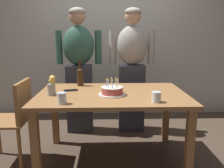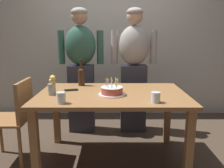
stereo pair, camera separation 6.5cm
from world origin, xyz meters
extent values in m
plane|color=#47382B|center=(0.00, 0.00, 0.00)|extent=(10.00, 10.00, 0.00)
cube|color=beige|center=(0.00, 1.55, 1.30)|extent=(5.20, 0.10, 2.60)
cube|color=olive|center=(0.00, 0.00, 0.72)|extent=(1.50, 0.96, 0.03)
cube|color=olive|center=(-0.68, -0.41, 0.35)|extent=(0.07, 0.07, 0.70)
cube|color=olive|center=(0.68, -0.41, 0.35)|extent=(0.07, 0.07, 0.70)
cube|color=olive|center=(-0.68, 0.41, 0.35)|extent=(0.07, 0.07, 0.70)
cube|color=olive|center=(0.68, 0.41, 0.35)|extent=(0.07, 0.07, 0.70)
cylinder|color=white|center=(0.00, -0.08, 0.75)|extent=(0.27, 0.27, 0.01)
cylinder|color=#B24C42|center=(0.00, -0.08, 0.78)|extent=(0.21, 0.21, 0.06)
cylinder|color=silver|center=(0.00, -0.08, 0.82)|extent=(0.21, 0.21, 0.01)
cylinder|color=beige|center=(0.06, -0.07, 0.86)|extent=(0.01, 0.01, 0.07)
sphere|color=#F9C64C|center=(0.06, -0.07, 0.90)|extent=(0.01, 0.01, 0.01)
cylinder|color=beige|center=(0.04, -0.04, 0.86)|extent=(0.01, 0.01, 0.07)
sphere|color=#F9C64C|center=(0.04, -0.04, 0.90)|extent=(0.01, 0.01, 0.01)
cylinder|color=#EAB266|center=(-0.01, -0.02, 0.86)|extent=(0.01, 0.01, 0.07)
sphere|color=#F9C64C|center=(-0.01, -0.02, 0.90)|extent=(0.01, 0.01, 0.01)
cylinder|color=#93B7DB|center=(-0.04, -0.04, 0.86)|extent=(0.01, 0.01, 0.07)
sphere|color=#F9C64C|center=(-0.04, -0.04, 0.90)|extent=(0.01, 0.01, 0.01)
cylinder|color=pink|center=(-0.06, -0.08, 0.86)|extent=(0.01, 0.01, 0.07)
sphere|color=#F9C64C|center=(-0.06, -0.08, 0.90)|extent=(0.01, 0.01, 0.01)
cylinder|color=#93B7DB|center=(-0.04, -0.12, 0.86)|extent=(0.01, 0.01, 0.07)
sphere|color=#F9C64C|center=(-0.04, -0.12, 0.90)|extent=(0.01, 0.01, 0.01)
cylinder|color=#93B7DB|center=(0.00, -0.14, 0.86)|extent=(0.01, 0.01, 0.07)
sphere|color=#F9C64C|center=(0.00, -0.14, 0.90)|extent=(0.01, 0.01, 0.01)
cylinder|color=#EAB266|center=(0.04, -0.12, 0.86)|extent=(0.01, 0.01, 0.07)
sphere|color=#F9C64C|center=(0.04, -0.12, 0.90)|extent=(0.01, 0.01, 0.01)
cylinder|color=silver|center=(-0.44, -0.36, 0.79)|extent=(0.08, 0.08, 0.10)
cylinder|color=silver|center=(0.38, -0.34, 0.79)|extent=(0.08, 0.08, 0.09)
cylinder|color=#382314|center=(-0.36, 0.35, 0.83)|extent=(0.07, 0.07, 0.18)
cone|color=#382314|center=(-0.36, 0.35, 0.94)|extent=(0.07, 0.07, 0.03)
cylinder|color=#382314|center=(-0.36, 0.35, 0.99)|extent=(0.03, 0.03, 0.09)
cube|color=black|center=(-0.43, 0.11, 0.74)|extent=(0.16, 0.11, 0.01)
cylinder|color=#999E93|center=(-0.59, -0.07, 0.80)|extent=(0.08, 0.08, 0.11)
sphere|color=gold|center=(-0.57, -0.08, 0.91)|extent=(0.05, 0.05, 0.05)
sphere|color=gold|center=(-0.58, -0.05, 0.91)|extent=(0.06, 0.06, 0.06)
sphere|color=gold|center=(-0.60, -0.08, 0.88)|extent=(0.04, 0.04, 0.04)
sphere|color=gold|center=(-0.57, -0.07, 0.88)|extent=(0.04, 0.04, 0.04)
cube|color=#33333D|center=(-0.42, 0.81, 0.46)|extent=(0.34, 0.23, 0.92)
ellipsoid|color=#2D5647|center=(-0.42, 0.81, 1.18)|extent=(0.41, 0.27, 0.52)
sphere|color=tan|center=(-0.42, 0.81, 1.55)|extent=(0.21, 0.21, 0.21)
ellipsoid|color=gray|center=(-0.42, 0.79, 1.60)|extent=(0.21, 0.21, 0.12)
cylinder|color=#2D5647|center=(-0.16, 0.84, 1.15)|extent=(0.09, 0.09, 0.44)
cylinder|color=#2D5647|center=(-0.68, 0.84, 1.15)|extent=(0.09, 0.09, 0.44)
cube|color=#33333D|center=(0.29, 0.81, 0.46)|extent=(0.34, 0.23, 0.92)
ellipsoid|color=#9E9993|center=(0.29, 0.81, 1.18)|extent=(0.41, 0.27, 0.52)
sphere|color=tan|center=(0.29, 0.81, 1.55)|extent=(0.21, 0.21, 0.21)
ellipsoid|color=gray|center=(0.29, 0.79, 1.60)|extent=(0.21, 0.21, 0.12)
cylinder|color=#9E9993|center=(0.55, 0.84, 1.15)|extent=(0.09, 0.09, 0.44)
cylinder|color=#9E9993|center=(0.03, 0.84, 1.15)|extent=(0.09, 0.09, 0.44)
cube|color=olive|center=(-1.08, -0.02, 0.46)|extent=(0.42, 0.42, 0.02)
cube|color=olive|center=(-0.89, -0.02, 0.67)|extent=(0.04, 0.40, 0.40)
cylinder|color=olive|center=(-1.26, 0.16, 0.23)|extent=(0.04, 0.04, 0.45)
cylinder|color=olive|center=(-0.90, 0.16, 0.23)|extent=(0.04, 0.04, 0.45)
cylinder|color=olive|center=(-0.90, -0.20, 0.23)|extent=(0.04, 0.04, 0.45)
camera|label=1|loc=(-0.07, -2.29, 1.33)|focal=37.29mm
camera|label=2|loc=(0.00, -2.29, 1.33)|focal=37.29mm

